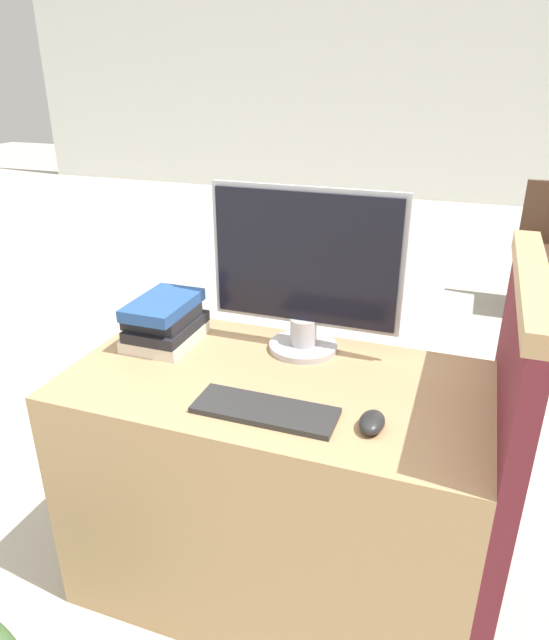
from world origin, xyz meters
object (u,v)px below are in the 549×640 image
object	(u,v)px
book_stack	(164,322)
mouse	(372,422)
monitor	(305,271)
keyboard	(265,410)

from	to	relation	value
book_stack	mouse	bearing A→B (deg)	-19.74
monitor	keyboard	world-z (taller)	monitor
keyboard	mouse	bearing A→B (deg)	4.69
book_stack	keyboard	bearing A→B (deg)	-32.06
book_stack	monitor	bearing A→B (deg)	13.37
monitor	mouse	size ratio (longest dim) A/B	5.86
mouse	keyboard	bearing A→B (deg)	-175.31
mouse	monitor	bearing A→B (deg)	128.44
keyboard	book_stack	world-z (taller)	book_stack
monitor	mouse	world-z (taller)	monitor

